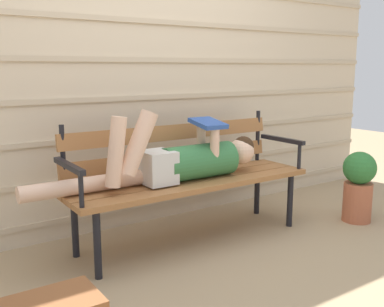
% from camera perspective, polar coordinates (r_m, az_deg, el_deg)
% --- Properties ---
extents(ground_plane, '(12.00, 12.00, 0.00)m').
position_cam_1_polar(ground_plane, '(3.08, 1.83, -11.94)').
color(ground_plane, tan).
extents(house_siding, '(4.89, 0.08, 2.51)m').
position_cam_1_polar(house_siding, '(3.46, -5.32, 11.82)').
color(house_siding, beige).
rests_on(house_siding, ground).
extents(park_bench, '(1.77, 0.49, 0.85)m').
position_cam_1_polar(park_bench, '(3.12, -0.72, -2.31)').
color(park_bench, '#9E6638').
rests_on(park_bench, ground).
extents(reclining_person, '(1.67, 0.26, 0.51)m').
position_cam_1_polar(reclining_person, '(3.00, -1.32, -0.79)').
color(reclining_person, '#33703D').
extents(potted_plant, '(0.26, 0.26, 0.56)m').
position_cam_1_polar(potted_plant, '(3.74, 20.50, -3.70)').
color(potted_plant, '#AD5B3D').
rests_on(potted_plant, ground).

